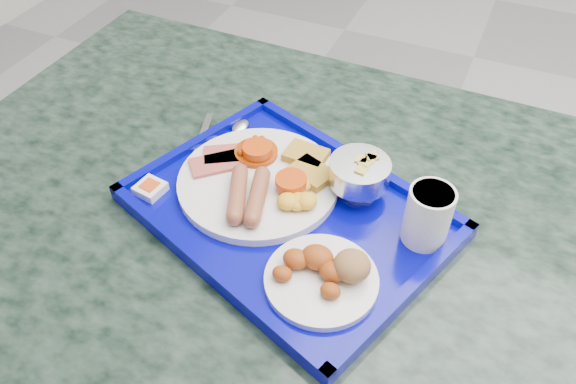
% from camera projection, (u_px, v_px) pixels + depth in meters
% --- Properties ---
extents(table, '(1.31, 0.88, 0.81)m').
position_uv_depth(table, '(298.00, 283.00, 1.04)').
color(table, slate).
rests_on(table, floor).
extents(tray, '(0.55, 0.48, 0.03)m').
position_uv_depth(tray, '(288.00, 213.00, 0.87)').
color(tray, '#03049B').
rests_on(tray, table).
extents(main_plate, '(0.26, 0.26, 0.04)m').
position_uv_depth(main_plate, '(263.00, 180.00, 0.89)').
color(main_plate, white).
rests_on(main_plate, tray).
extents(bread_plate, '(0.16, 0.16, 0.05)m').
position_uv_depth(bread_plate, '(326.00, 273.00, 0.76)').
color(bread_plate, white).
rests_on(bread_plate, tray).
extents(fruit_bowl, '(0.09, 0.09, 0.07)m').
position_uv_depth(fruit_bowl, '(360.00, 173.00, 0.86)').
color(fruit_bowl, silver).
rests_on(fruit_bowl, tray).
extents(juice_cup, '(0.07, 0.07, 0.09)m').
position_uv_depth(juice_cup, '(428.00, 214.00, 0.79)').
color(juice_cup, white).
rests_on(juice_cup, tray).
extents(spoon, '(0.06, 0.18, 0.01)m').
position_uv_depth(spoon, '(231.00, 133.00, 0.99)').
color(spoon, silver).
rests_on(spoon, tray).
extents(knife, '(0.06, 0.17, 0.00)m').
position_uv_depth(knife, '(199.00, 145.00, 0.97)').
color(knife, silver).
rests_on(knife, tray).
extents(jam_packet, '(0.05, 0.05, 0.02)m').
position_uv_depth(jam_packet, '(150.00, 188.00, 0.89)').
color(jam_packet, white).
rests_on(jam_packet, tray).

